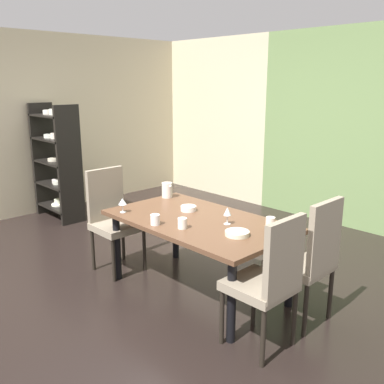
# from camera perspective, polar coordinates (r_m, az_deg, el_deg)

# --- Properties ---
(ground_plane) EXTENTS (5.91, 5.78, 0.02)m
(ground_plane) POSITION_cam_1_polar(r_m,az_deg,el_deg) (4.55, -5.11, -10.68)
(ground_plane) COLOR black
(back_panel_interior) EXTENTS (2.23, 0.10, 2.62)m
(back_panel_interior) POSITION_cam_1_polar(r_m,az_deg,el_deg) (7.43, 2.95, 9.78)
(back_panel_interior) COLOR beige
(back_panel_interior) RESTS_ON ground_plane
(left_interior_panel) EXTENTS (0.10, 5.78, 2.62)m
(left_interior_panel) POSITION_cam_1_polar(r_m,az_deg,el_deg) (6.67, -21.39, 8.27)
(left_interior_panel) COLOR beige
(left_interior_panel) RESTS_ON ground_plane
(dining_table) EXTENTS (1.70, 0.97, 0.72)m
(dining_table) POSITION_cam_1_polar(r_m,az_deg,el_deg) (3.90, 0.82, -4.73)
(dining_table) COLOR brown
(dining_table) RESTS_ON ground_plane
(chair_left_near) EXTENTS (0.44, 0.44, 1.06)m
(chair_left_near) POSITION_cam_1_polar(r_m,az_deg,el_deg) (4.50, -10.58, -3.04)
(chair_left_near) COLOR gray
(chair_left_near) RESTS_ON ground_plane
(chair_right_far) EXTENTS (0.44, 0.44, 1.06)m
(chair_right_far) POSITION_cam_1_polar(r_m,az_deg,el_deg) (3.55, 15.46, -8.21)
(chair_right_far) COLOR gray
(chair_right_far) RESTS_ON ground_plane
(chair_right_near) EXTENTS (0.44, 0.44, 1.04)m
(chair_right_near) POSITION_cam_1_polar(r_m,az_deg,el_deg) (3.14, 10.28, -11.13)
(chair_right_near) COLOR gray
(chair_right_near) RESTS_ON ground_plane
(display_shelf) EXTENTS (0.82, 0.36, 1.63)m
(display_shelf) POSITION_cam_1_polar(r_m,az_deg,el_deg) (6.36, -17.64, 3.90)
(display_shelf) COLOR black
(display_shelf) RESTS_ON ground_plane
(wine_glass_east) EXTENTS (0.07, 0.07, 0.15)m
(wine_glass_east) POSITION_cam_1_polar(r_m,az_deg,el_deg) (3.72, 4.74, -2.67)
(wine_glass_east) COLOR silver
(wine_glass_east) RESTS_ON dining_table
(wine_glass_near_window) EXTENTS (0.08, 0.08, 0.14)m
(wine_glass_near_window) POSITION_cam_1_polar(r_m,az_deg,el_deg) (4.10, -9.25, -1.30)
(wine_glass_near_window) COLOR silver
(wine_glass_near_window) RESTS_ON dining_table
(serving_bowl_corner) EXTENTS (0.20, 0.20, 0.04)m
(serving_bowl_corner) POSITION_cam_1_polar(r_m,az_deg,el_deg) (3.49, 6.05, -5.49)
(serving_bowl_corner) COLOR beige
(serving_bowl_corner) RESTS_ON dining_table
(serving_bowl_center) EXTENTS (0.15, 0.15, 0.05)m
(serving_bowl_center) POSITION_cam_1_polar(r_m,az_deg,el_deg) (4.11, -0.47, -2.19)
(serving_bowl_center) COLOR white
(serving_bowl_center) RESTS_ON dining_table
(cup_north) EXTENTS (0.08, 0.08, 0.09)m
(cup_north) POSITION_cam_1_polar(r_m,az_deg,el_deg) (3.72, -4.93, -3.70)
(cup_north) COLOR silver
(cup_north) RESTS_ON dining_table
(cup_rear) EXTENTS (0.08, 0.08, 0.07)m
(cup_rear) POSITION_cam_1_polar(r_m,az_deg,el_deg) (3.76, 10.41, -3.85)
(cup_rear) COLOR silver
(cup_rear) RESTS_ON dining_table
(cup_left) EXTENTS (0.08, 0.08, 0.09)m
(cup_left) POSITION_cam_1_polar(r_m,az_deg,el_deg) (3.62, -1.29, -4.19)
(cup_left) COLOR white
(cup_left) RESTS_ON dining_table
(pitcher_right) EXTENTS (0.13, 0.11, 0.16)m
(pitcher_right) POSITION_cam_1_polar(r_m,az_deg,el_deg) (4.58, -3.33, 0.28)
(pitcher_right) COLOR beige
(pitcher_right) RESTS_ON dining_table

